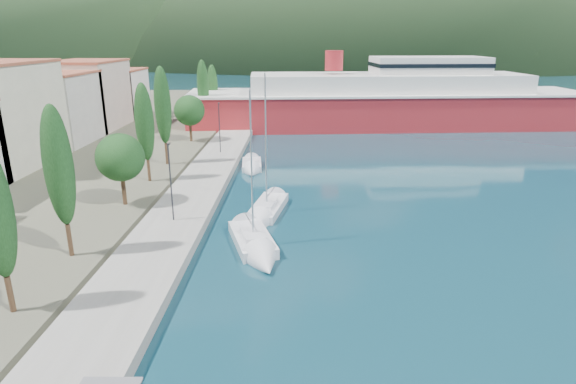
{
  "coord_description": "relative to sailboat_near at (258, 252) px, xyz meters",
  "views": [
    {
      "loc": [
        0.9,
        -19.87,
        14.53
      ],
      "look_at": [
        0.0,
        14.0,
        3.5
      ],
      "focal_mm": 30.0,
      "sensor_mm": 36.0,
      "label": 1
    }
  ],
  "objects": [
    {
      "name": "ground",
      "position": [
        1.96,
        109.62,
        -0.32
      ],
      "size": [
        1400.0,
        1400.0,
        0.0
      ],
      "primitive_type": "plane",
      "color": "#123A47"
    },
    {
      "name": "sailboat_near",
      "position": [
        0.0,
        0.0,
        0.0
      ],
      "size": [
        4.93,
        8.81,
        12.14
      ],
      "color": "silver",
      "rests_on": "ground"
    },
    {
      "name": "quay",
      "position": [
        -7.04,
        15.62,
        0.08
      ],
      "size": [
        5.0,
        88.0,
        0.8
      ],
      "primitive_type": "cube",
      "color": "gray",
      "rests_on": "ground"
    },
    {
      "name": "town_buildings",
      "position": [
        -30.04,
        26.53,
        5.24
      ],
      "size": [
        9.2,
        69.2,
        11.3
      ],
      "color": "beige",
      "rests_on": "land_strip"
    },
    {
      "name": "sailboat_mid",
      "position": [
        -0.29,
        6.81,
        -0.02
      ],
      "size": [
        3.8,
        9.05,
        12.64
      ],
      "color": "silver",
      "rests_on": "ground"
    },
    {
      "name": "ferry",
      "position": [
        17.39,
        50.98,
        3.62
      ],
      "size": [
        66.17,
        19.06,
        12.96
      ],
      "color": "#A62127",
      "rests_on": "ground"
    },
    {
      "name": "sailboat_far",
      "position": [
        -2.62,
        21.91,
        -0.04
      ],
      "size": [
        2.82,
        6.96,
        9.97
      ],
      "color": "silver",
      "rests_on": "ground"
    },
    {
      "name": "lamp_posts",
      "position": [
        -7.04,
        4.65,
        3.76
      ],
      "size": [
        0.15,
        46.55,
        6.06
      ],
      "color": "#2D2D33",
      "rests_on": "quay"
    },
    {
      "name": "tree_row",
      "position": [
        -12.23,
        21.44,
        5.51
      ],
      "size": [
        4.11,
        62.96,
        10.81
      ],
      "color": "#47301E",
      "rests_on": "land_strip"
    }
  ]
}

